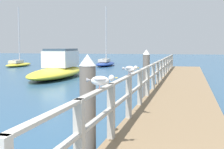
# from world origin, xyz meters

# --- Properties ---
(pier_deck) EXTENTS (2.21, 24.07, 0.48)m
(pier_deck) POSITION_xyz_m (0.00, 12.03, 0.24)
(pier_deck) COLOR #846B4C
(pier_deck) RESTS_ON ground_plane
(pier_railing) EXTENTS (0.12, 22.59, 0.98)m
(pier_railing) POSITION_xyz_m (-1.03, 12.03, 1.09)
(pier_railing) COLOR #B2ADA3
(pier_railing) RESTS_ON pier_deck
(dock_piling_near) EXTENTS (0.29, 0.29, 1.98)m
(dock_piling_near) POSITION_xyz_m (-1.41, 3.86, 1.00)
(dock_piling_near) COLOR #6B6056
(dock_piling_near) RESTS_ON ground_plane
(dock_piling_far) EXTENTS (0.29, 0.29, 1.98)m
(dock_piling_far) POSITION_xyz_m (-1.41, 11.23, 1.00)
(dock_piling_far) COLOR #6B6056
(dock_piling_far) RESTS_ON ground_plane
(seagull_foreground) EXTENTS (0.47, 0.22, 0.21)m
(seagull_foreground) POSITION_xyz_m (-1.02, 3.34, 1.60)
(seagull_foreground) COLOR white
(seagull_foreground) RESTS_ON pier_railing
(seagull_background) EXTENTS (0.43, 0.28, 0.21)m
(seagull_background) POSITION_xyz_m (-1.02, 5.73, 1.60)
(seagull_background) COLOR white
(seagull_background) RESTS_ON pier_railing
(boat_0) EXTENTS (3.23, 8.33, 1.94)m
(boat_0) POSITION_xyz_m (-8.35, 18.12, 0.64)
(boat_0) COLOR gold
(boat_0) RESTS_ON ground_plane
(boat_2) EXTENTS (1.79, 4.98, 6.29)m
(boat_2) POSITION_xyz_m (-8.37, 30.10, 0.32)
(boat_2) COLOR navy
(boat_2) RESTS_ON ground_plane
(boat_5) EXTENTS (1.82, 4.56, 6.15)m
(boat_5) POSITION_xyz_m (-17.00, 27.25, 0.29)
(boat_5) COLOR gold
(boat_5) RESTS_ON ground_plane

